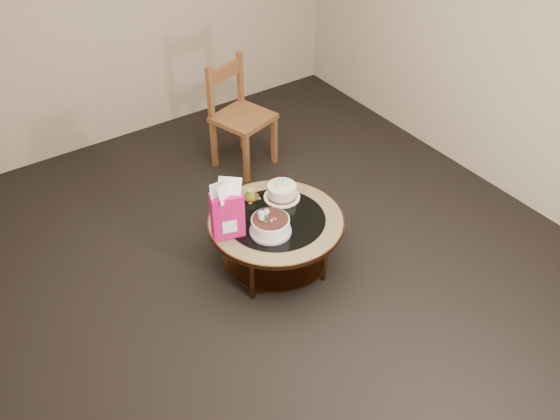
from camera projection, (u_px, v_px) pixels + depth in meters
ground at (276, 264)px, 4.90m from camera, size 5.00×5.00×0.00m
room_walls at (275, 86)px, 3.95m from camera, size 4.52×5.02×2.61m
coffee_table at (276, 227)px, 4.67m from camera, size 1.02×1.02×0.46m
decorated_cake at (270, 226)px, 4.46m from camera, size 0.30×0.30×0.18m
cream_cake at (282, 192)px, 4.79m from camera, size 0.28×0.28×0.18m
gift_bag at (227, 209)px, 4.34m from camera, size 0.25×0.21×0.45m
pillar_candle at (251, 195)px, 4.79m from camera, size 0.13×0.13×0.10m
dining_chair at (240, 115)px, 5.71m from camera, size 0.59×0.59×1.02m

